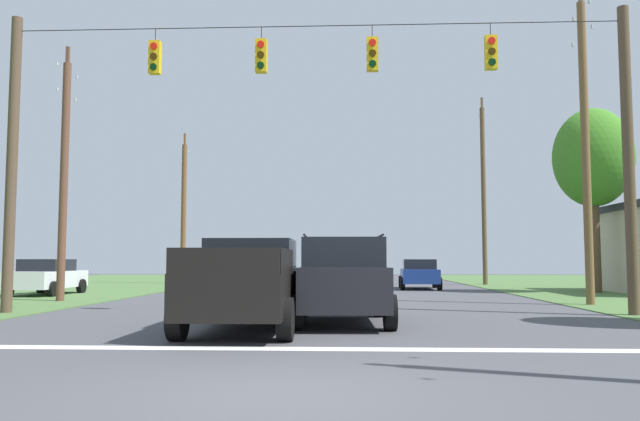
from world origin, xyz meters
name	(u,v)px	position (x,y,z in m)	size (l,w,h in m)	color
ground_plane	(280,394)	(0.00, 0.00, 0.00)	(120.00, 120.00, 0.00)	#47474C
stop_bar_stripe	(303,349)	(0.00, 3.53, 0.00)	(14.80, 0.45, 0.01)	white
lane_dash_0	(320,317)	(0.00, 9.53, 0.00)	(0.15, 2.50, 0.01)	white
lane_dash_1	(328,300)	(0.00, 16.55, 0.00)	(0.15, 2.50, 0.01)	white
lane_dash_2	(333,292)	(0.00, 22.68, 0.00)	(0.15, 2.50, 0.01)	white
overhead_signal_span	(314,142)	(-0.18, 10.13, 4.76)	(17.42, 0.31, 8.46)	brown
pickup_truck	(248,284)	(-1.40, 6.40, 0.97)	(2.30, 5.41, 1.95)	black
suv_black	(342,278)	(0.61, 7.90, 1.06)	(2.33, 4.86, 2.05)	black
distant_car_crossing_white	(47,276)	(-11.98, 19.05, 0.79)	(2.07, 4.33, 1.52)	silver
distant_car_oncoming	(240,273)	(-5.25, 27.69, 0.79)	(2.08, 4.33, 1.52)	navy
distant_car_far_parked	(419,274)	(4.39, 25.64, 0.79)	(2.19, 4.38, 1.52)	navy
utility_pole_mid_right	(585,142)	(8.70, 14.08, 5.43)	(0.28, 1.85, 10.77)	brown
utility_pole_far_right	(484,193)	(8.88, 30.93, 5.53)	(0.28, 1.73, 11.34)	brown
utility_pole_mid_left	(64,173)	(-9.56, 15.11, 4.62)	(0.29, 1.71, 9.33)	brown
utility_pole_far_left	(184,210)	(-9.63, 32.00, 4.64)	(0.32, 1.88, 9.52)	brown
tree_roadside_right	(593,158)	(11.88, 21.74, 6.09)	(3.52, 3.52, 8.38)	brown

